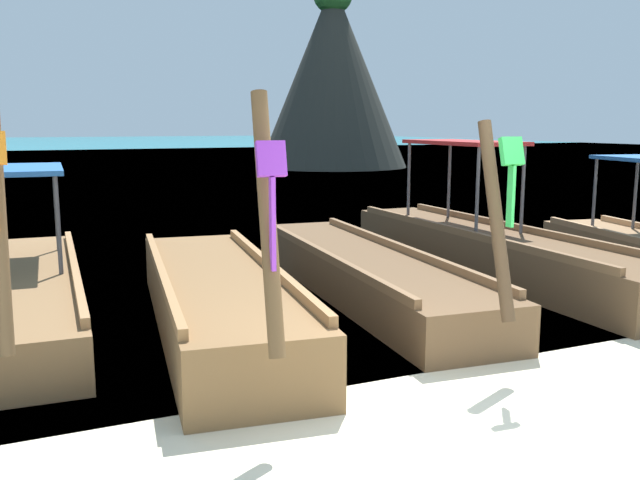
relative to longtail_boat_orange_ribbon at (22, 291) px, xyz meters
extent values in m
plane|color=beige|center=(3.16, -4.70, -0.33)|extent=(120.00, 120.00, 0.00)
plane|color=#147A89|center=(3.16, 56.60, -0.32)|extent=(120.00, 120.00, 0.00)
cube|color=brown|center=(0.00, 0.00, -0.06)|extent=(1.49, 5.54, 0.53)
cube|color=#9F7246|center=(0.59, -0.02, 0.25)|extent=(0.29, 5.05, 0.10)
cylinder|color=#4C4C51|center=(0.43, -0.16, 0.77)|extent=(0.05, 0.05, 1.14)
cylinder|color=#4C4C51|center=(0.50, 1.49, 0.77)|extent=(0.05, 0.05, 1.14)
cube|color=#235BA3|center=(0.03, 0.69, 1.37)|extent=(1.14, 1.89, 0.06)
cube|color=brown|center=(1.95, -1.33, -0.01)|extent=(1.87, 5.18, 0.64)
cube|color=#996C3F|center=(1.37, -1.26, 0.37)|extent=(0.66, 4.64, 0.10)
cube|color=#996C3F|center=(2.54, -1.40, 0.37)|extent=(0.66, 4.64, 0.10)
cylinder|color=brown|center=(1.63, -3.94, 1.23)|extent=(0.19, 0.62, 1.86)
cube|color=purple|center=(1.61, -4.06, 1.68)|extent=(0.21, 0.14, 0.25)
cube|color=purple|center=(1.61, -4.08, 1.24)|extent=(0.04, 0.08, 0.65)
cube|color=brown|center=(4.19, -0.47, -0.06)|extent=(1.74, 6.08, 0.53)
cube|color=brown|center=(3.61, -0.42, 0.25)|extent=(0.55, 5.50, 0.10)
cube|color=brown|center=(4.76, -0.52, 0.25)|extent=(0.55, 5.50, 0.10)
cylinder|color=brown|center=(3.92, -3.57, 1.07)|extent=(0.17, 0.64, 1.77)
cube|color=green|center=(3.90, -3.75, 1.69)|extent=(0.21, 0.14, 0.25)
cube|color=green|center=(3.90, -3.77, 1.30)|extent=(0.04, 0.08, 0.53)
cube|color=brown|center=(6.49, -0.25, -0.01)|extent=(1.29, 6.53, 0.62)
cube|color=brown|center=(5.95, -0.24, 0.35)|extent=(0.20, 5.99, 0.10)
cube|color=brown|center=(7.03, -0.26, 0.35)|extent=(0.20, 5.99, 0.10)
cylinder|color=#4C4C51|center=(6.08, -0.41, 0.95)|extent=(0.05, 0.05, 1.30)
cylinder|color=#4C4C51|center=(6.89, -0.42, 0.95)|extent=(0.05, 0.05, 1.30)
cylinder|color=#4C4C51|center=(6.12, 1.55, 0.95)|extent=(0.05, 0.05, 1.30)
cylinder|color=#4C4C51|center=(6.93, 1.53, 0.95)|extent=(0.05, 0.05, 1.30)
cube|color=#AD2323|center=(6.51, 0.56, 1.63)|extent=(1.02, 2.17, 0.06)
cylinder|color=#4C4C51|center=(8.79, 0.04, 0.75)|extent=(0.06, 0.06, 1.20)
cylinder|color=#4C4C51|center=(9.56, -0.11, 0.75)|extent=(0.06, 0.06, 1.20)
cone|color=#2D302B|center=(15.36, 24.40, 4.35)|extent=(7.77, 7.77, 9.35)
cone|color=#32352F|center=(17.64, 25.17, 1.86)|extent=(2.79, 2.79, 4.37)
camera|label=1|loc=(0.02, -8.45, 1.92)|focal=38.43mm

